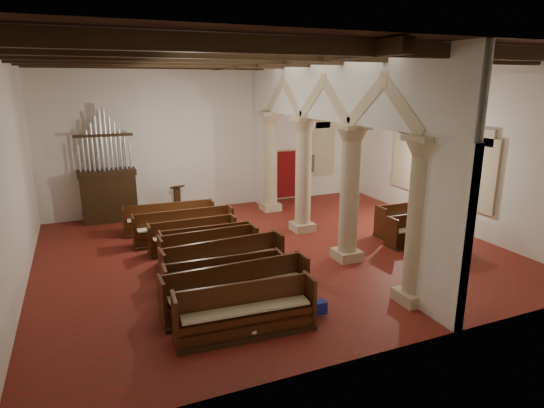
{
  "coord_description": "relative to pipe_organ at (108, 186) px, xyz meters",
  "views": [
    {
      "loc": [
        -5.32,
        -12.49,
        5.21
      ],
      "look_at": [
        0.18,
        0.5,
        1.42
      ],
      "focal_mm": 30.0,
      "sensor_mm": 36.0,
      "label": 1
    }
  ],
  "objects": [
    {
      "name": "nave_pew_6",
      "position": [
        2.2,
        -4.38,
        -1.05
      ],
      "size": [
        2.78,
        0.7,
        0.99
      ],
      "rotation": [
        0.0,
        0.0,
        0.01
      ],
      "color": "#31200F",
      "rests_on": "floor"
    },
    {
      "name": "aisle_pew_0",
      "position": [
        9.21,
        -7.64,
        -1.01
      ],
      "size": [
        1.85,
        0.8,
        1.07
      ],
      "rotation": [
        0.0,
        0.0,
        0.05
      ],
      "color": "#31200F",
      "rests_on": "floor"
    },
    {
      "name": "lectern",
      "position": [
        2.6,
        -0.01,
        -0.87
      ],
      "size": [
        0.55,
        0.57,
        1.22
      ],
      "rotation": [
        0.0,
        0.0,
        0.18
      ],
      "color": "#381C12",
      "rests_on": "floor"
    },
    {
      "name": "processional_banner",
      "position": [
        8.6,
        -0.01,
        -0.59
      ],
      "size": [
        0.47,
        0.61,
        2.22
      ],
      "rotation": [
        0.0,
        0.0,
        -0.41
      ],
      "color": "#31200F",
      "rests_on": "floor"
    },
    {
      "name": "window_right_a",
      "position": [
        11.48,
        -7.0,
        0.83
      ],
      "size": [
        0.03,
        1.0,
        2.2
      ],
      "primitive_type": "cube",
      "color": "#2E6755",
      "rests_on": "wall_right"
    },
    {
      "name": "window_right_b",
      "position": [
        11.48,
        -3.0,
        0.83
      ],
      "size": [
        0.03,
        1.0,
        2.2
      ],
      "primitive_type": "cube",
      "color": "#2E6755",
      "rests_on": "wall_right"
    },
    {
      "name": "arcade",
      "position": [
        6.3,
        -5.5,
        2.19
      ],
      "size": [
        0.9,
        11.9,
        6.0
      ],
      "color": "beige",
      "rests_on": "floor"
    },
    {
      "name": "nave_pew_3",
      "position": [
        2.43,
        -7.02,
        -1.0
      ],
      "size": [
        3.39,
        0.95,
        1.12
      ],
      "rotation": [
        0.0,
        0.0,
        0.06
      ],
      "color": "#31200F",
      "rests_on": "floor"
    },
    {
      "name": "wall_right",
      "position": [
        11.5,
        -5.5,
        1.63
      ],
      "size": [
        0.02,
        12.0,
        6.0
      ],
      "primitive_type": "cube",
      "color": "silver",
      "rests_on": "floor"
    },
    {
      "name": "aisle_pew_1",
      "position": [
        9.11,
        -6.72,
        -1.03
      ],
      "size": [
        2.07,
        0.74,
        1.02
      ],
      "rotation": [
        0.0,
        0.0,
        0.03
      ],
      "color": "#31200F",
      "rests_on": "floor"
    },
    {
      "name": "nave_pew_1",
      "position": [
        2.21,
        -8.76,
        -1.0
      ],
      "size": [
        3.54,
        0.84,
        1.13
      ],
      "rotation": [
        0.0,
        0.0,
        0.03
      ],
      "color": "#31200F",
      "rests_on": "floor"
    },
    {
      "name": "ceiling_beams",
      "position": [
        4.5,
        -5.5,
        4.45
      ],
      "size": [
        13.8,
        11.8,
        0.3
      ],
      "primitive_type": null,
      "color": "#31200F",
      "rests_on": "wall_back"
    },
    {
      "name": "tube_heater_b",
      "position": [
        1.38,
        -9.46,
        -1.21
      ],
      "size": [
        1.09,
        0.25,
        0.11
      ],
      "primitive_type": "cylinder",
      "rotation": [
        0.0,
        1.57,
        0.13
      ],
      "color": "white",
      "rests_on": "floor"
    },
    {
      "name": "aisle_pew_2",
      "position": [
        9.35,
        -5.8,
        -0.99
      ],
      "size": [
        2.01,
        0.74,
        1.11
      ],
      "rotation": [
        0.0,
        0.0,
        -0.0
      ],
      "color": "#31200F",
      "rests_on": "floor"
    },
    {
      "name": "ceiling",
      "position": [
        4.5,
        -5.5,
        4.63
      ],
      "size": [
        14.0,
        14.0,
        0.0
      ],
      "primitive_type": "plane",
      "rotation": [
        3.14,
        0.0,
        0.0
      ],
      "color": "black",
      "rests_on": "wall_back"
    },
    {
      "name": "nave_pew_2",
      "position": [
        2.11,
        -8.13,
        -1.01
      ],
      "size": [
        2.97,
        0.84,
        1.08
      ],
      "rotation": [
        0.0,
        0.0,
        -0.04
      ],
      "color": "#31200F",
      "rests_on": "floor"
    },
    {
      "name": "floor",
      "position": [
        4.5,
        -5.5,
        -1.37
      ],
      "size": [
        14.0,
        14.0,
        0.0
      ],
      "primitive_type": "plane",
      "color": "maroon",
      "rests_on": "ground"
    },
    {
      "name": "nave_pew_0",
      "position": [
        2.05,
        -9.8,
        -1.0
      ],
      "size": [
        3.05,
        0.93,
        1.12
      ],
      "rotation": [
        0.0,
        0.0,
        -0.06
      ],
      "color": "#31200F",
      "rests_on": "floor"
    },
    {
      "name": "dossal_curtain",
      "position": [
        8.0,
        0.42,
        -0.21
      ],
      "size": [
        1.8,
        0.07,
        2.17
      ],
      "color": "maroon",
      "rests_on": "floor"
    },
    {
      "name": "window_back",
      "position": [
        9.5,
        0.48,
        0.83
      ],
      "size": [
        1.0,
        0.03,
        2.2
      ],
      "primitive_type": "cube",
      "color": "#2E6755",
      "rests_on": "wall_back"
    },
    {
      "name": "nave_pew_4",
      "position": [
        2.31,
        -5.98,
        -1.01
      ],
      "size": [
        2.86,
        0.79,
        1.09
      ],
      "rotation": [
        0.0,
        0.0,
        0.02
      ],
      "color": "#31200F",
      "rests_on": "floor"
    },
    {
      "name": "hymnal_box_a",
      "position": [
        3.84,
        -9.77,
        -1.12
      ],
      "size": [
        0.3,
        0.25,
        0.29
      ],
      "primitive_type": "cube",
      "rotation": [
        0.0,
        0.0,
        -0.04
      ],
      "color": "navy",
      "rests_on": "floor"
    },
    {
      "name": "hymnal_box_c",
      "position": [
        2.93,
        -6.77,
        -1.12
      ],
      "size": [
        0.38,
        0.35,
        0.31
      ],
      "primitive_type": "cube",
      "rotation": [
        0.0,
        0.0,
        0.39
      ],
      "color": "navy",
      "rests_on": "floor"
    },
    {
      "name": "wall_left",
      "position": [
        -2.5,
        -5.5,
        1.63
      ],
      "size": [
        0.02,
        12.0,
        6.0
      ],
      "primitive_type": "cube",
      "color": "silver",
      "rests_on": "floor"
    },
    {
      "name": "nave_pew_8",
      "position": [
        1.86,
        -2.23,
        -1.03
      ],
      "size": [
        3.2,
        0.86,
        1.03
      ],
      "rotation": [
        0.0,
        0.0,
        -0.05
      ],
      "color": "#31200F",
      "rests_on": "floor"
    },
    {
      "name": "wall_front",
      "position": [
        4.5,
        -11.5,
        1.63
      ],
      "size": [
        14.0,
        0.02,
        6.0
      ],
      "primitive_type": "cube",
      "color": "silver",
      "rests_on": "floor"
    },
    {
      "name": "tube_heater_a",
      "position": [
        1.74,
        -9.91,
        -1.21
      ],
      "size": [
        0.93,
        0.41,
        0.1
      ],
      "primitive_type": "cylinder",
      "rotation": [
        0.0,
        1.57,
        -0.35
      ],
      "color": "silver",
      "rests_on": "floor"
    },
    {
      "name": "hymnal_box_b",
      "position": [
        4.37,
        -7.73,
        -1.12
      ],
      "size": [
        0.33,
        0.28,
        0.31
      ],
      "primitive_type": "cube",
      "rotation": [
        0.0,
        0.0,
        0.09
      ],
      "color": "navy",
      "rests_on": "floor"
    },
    {
      "name": "nave_pew_5",
      "position": [
        2.43,
        -5.32,
        -1.04
      ],
      "size": [
        2.84,
        0.72,
        1.0
      ],
      "rotation": [
        0.0,
        0.0,
        -0.02
      ],
      "color": "#31200F",
      "rests_on": "floor"
    },
    {
      "name": "wall_back",
      "position": [
        4.5,
        0.5,
        1.63
      ],
      "size": [
        14.0,
        0.02,
        6.0
      ],
      "primitive_type": "cube",
      "color": "silver",
      "rests_on": "floor"
    },
    {
      "name": "pipe_organ",
      "position": [
        0.0,
        0.0,
        0.0
      ],
      "size": [
        2.1,
        0.85,
        4.4
      ],
      "color": "#31200F",
      "rests_on": "floor"
    },
    {
      "name": "nave_pew_7",
      "position": [
        2.11,
        -3.5,
        -1.02
      ],
      "size": [
        3.33,
        0.74,
        1.07
      ],
      "rotation": [
        0.0,
        0.0,
        -0.01
      ],
      "color": "#31200F",
      "rests_on": "floor"
    }
  ]
}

